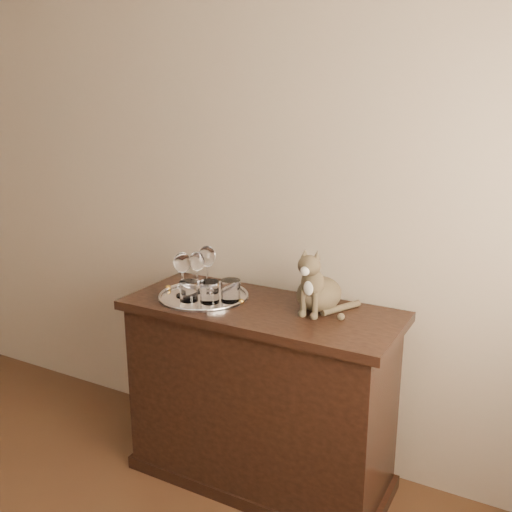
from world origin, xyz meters
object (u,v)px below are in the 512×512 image
at_px(tumbler_a, 210,292).
at_px(cat, 320,277).
at_px(tumbler_b, 189,291).
at_px(wine_glass_b, 207,268).
at_px(wine_glass_c, 183,274).
at_px(tumbler_c, 231,291).
at_px(tray, 204,297).
at_px(wine_glass_a, 197,272).
at_px(sideboard, 260,395).

height_order(tumbler_a, cat, cat).
height_order(tumbler_a, tumbler_b, tumbler_a).
relative_size(wine_glass_b, cat, 0.74).
distance_m(tumbler_b, cat, 0.57).
height_order(wine_glass_c, tumbler_c, wine_glass_c).
xyz_separation_m(wine_glass_c, tumbler_c, (0.22, 0.04, -0.05)).
relative_size(wine_glass_c, tumbler_a, 2.14).
xyz_separation_m(tray, cat, (0.51, 0.11, 0.14)).
bearing_deg(tumbler_a, tumbler_c, 38.03).
distance_m(wine_glass_b, tumbler_a, 0.18).
bearing_deg(tray, wine_glass_a, 143.83).
xyz_separation_m(tumbler_b, cat, (0.53, 0.19, 0.09)).
relative_size(wine_glass_a, wine_glass_b, 0.90).
bearing_deg(tray, sideboard, 6.28).
bearing_deg(tray, cat, 12.73).
bearing_deg(wine_glass_b, tumbler_a, -53.65).
height_order(sideboard, tumbler_b, tumbler_b).
distance_m(wine_glass_b, tumbler_c, 0.20).
xyz_separation_m(sideboard, wine_glass_b, (-0.31, 0.06, 0.54)).
bearing_deg(wine_glass_b, cat, 2.72).
distance_m(tray, wine_glass_b, 0.14).
bearing_deg(wine_glass_a, tumbler_b, -73.39).
height_order(wine_glass_b, tumbler_b, wine_glass_b).
height_order(wine_glass_c, tumbler_a, wine_glass_c).
bearing_deg(wine_glass_b, wine_glass_c, -111.02).
height_order(sideboard, cat, cat).
bearing_deg(wine_glass_c, cat, 14.31).
xyz_separation_m(tray, wine_glass_c, (-0.08, -0.04, 0.10)).
bearing_deg(tray, tumbler_b, -108.02).
relative_size(tray, wine_glass_b, 1.92).
bearing_deg(wine_glass_a, sideboard, -2.50).
distance_m(tray, cat, 0.54).
xyz_separation_m(wine_glass_b, wine_glass_c, (-0.05, -0.12, -0.00)).
bearing_deg(tumbler_b, tumbler_a, 15.92).
xyz_separation_m(wine_glass_a, wine_glass_c, (-0.02, -0.08, 0.01)).
xyz_separation_m(tumbler_b, tumbler_c, (0.16, 0.08, 0.00)).
relative_size(sideboard, cat, 4.25).
distance_m(tumbler_b, tumbler_c, 0.18).
bearing_deg(tumbler_a, wine_glass_a, 143.04).
bearing_deg(tumbler_c, tumbler_b, -153.18).
bearing_deg(tray, tumbler_c, 2.39).
distance_m(wine_glass_a, wine_glass_c, 0.08).
xyz_separation_m(wine_glass_a, tumbler_c, (0.20, -0.04, -0.05)).
bearing_deg(tumbler_c, wine_glass_b, 154.65).
distance_m(tumbler_a, cat, 0.48).
bearing_deg(tumbler_b, wine_glass_a, 106.61).
relative_size(sideboard, tumbler_a, 12.74).
height_order(wine_glass_a, cat, cat).
relative_size(sideboard, tumbler_b, 13.49).
distance_m(tray, tumbler_a, 0.10).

